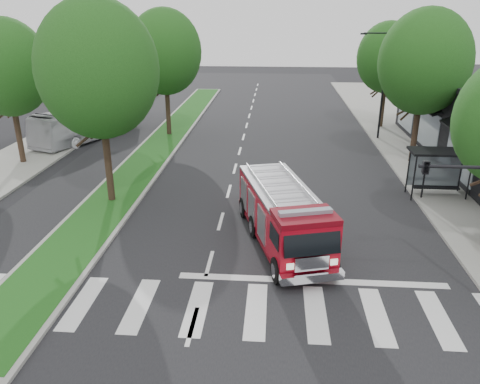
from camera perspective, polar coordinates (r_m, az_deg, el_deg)
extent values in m
plane|color=black|center=(18.95, -3.76, -8.67)|extent=(140.00, 140.00, 0.00)
cube|color=gray|center=(29.62, 23.89, 0.95)|extent=(5.00, 80.00, 0.15)
cube|color=gray|center=(32.62, -27.26, 2.17)|extent=(5.00, 80.00, 0.15)
cube|color=gray|center=(36.50, -9.28, 6.13)|extent=(3.00, 50.00, 0.14)
cube|color=#164914|center=(36.48, -9.28, 6.24)|extent=(2.60, 49.50, 0.02)
cylinder|color=black|center=(26.08, 20.44, 1.58)|extent=(0.08, 0.08, 2.50)
cylinder|color=black|center=(27.00, 26.15, 1.36)|extent=(0.08, 0.08, 2.50)
cylinder|color=black|center=(27.17, 19.80, 2.44)|extent=(0.08, 0.08, 2.50)
cylinder|color=black|center=(28.05, 25.31, 2.20)|extent=(0.08, 0.08, 2.50)
cube|color=black|center=(26.67, 23.36, 4.54)|extent=(3.20, 1.60, 0.12)
cube|color=#8C99A5|center=(27.66, 22.56, 2.48)|extent=(2.80, 0.04, 1.80)
cube|color=black|center=(27.26, 22.76, 0.52)|extent=(2.40, 0.40, 0.08)
cylinder|color=black|center=(32.38, 20.58, 7.01)|extent=(0.36, 0.36, 4.40)
ellipsoid|color=#13330D|center=(31.70, 21.60, 14.54)|extent=(5.60, 5.60, 6.44)
cylinder|color=black|center=(41.91, 16.99, 10.13)|extent=(0.36, 0.36, 3.96)
ellipsoid|color=#13330D|center=(41.40, 17.58, 15.37)|extent=(5.00, 5.00, 5.75)
cylinder|color=black|center=(24.84, -15.82, 3.77)|extent=(0.36, 0.36, 4.62)
ellipsoid|color=#13330D|center=(23.94, -16.92, 14.12)|extent=(5.80, 5.80, 6.67)
cylinder|color=black|center=(37.91, -8.78, 10.03)|extent=(0.36, 0.36, 4.40)
ellipsoid|color=#13330D|center=(37.33, -9.16, 16.51)|extent=(5.60, 5.60, 6.44)
cylinder|color=black|center=(33.51, -25.41, 6.55)|extent=(0.36, 0.36, 4.18)
ellipsoid|color=#13330D|center=(32.85, -26.55, 13.43)|extent=(5.20, 5.20, 5.98)
imported|color=black|center=(14.15, 21.53, 1.41)|extent=(0.18, 0.22, 1.10)
cylinder|color=black|center=(37.52, 17.04, 12.05)|extent=(0.16, 0.16, 8.00)
cylinder|color=black|center=(36.97, 16.29, 18.10)|extent=(1.80, 0.10, 0.10)
cube|color=black|center=(36.81, 14.84, 18.15)|extent=(0.45, 0.20, 0.12)
cube|color=#65050E|center=(20.42, 5.11, -4.94)|extent=(4.25, 7.95, 0.23)
cube|color=#9B0816|center=(20.66, 4.64, -1.69)|extent=(3.76, 6.21, 1.82)
cube|color=#9B0816|center=(17.61, 7.78, -6.10)|extent=(2.63, 2.19, 1.91)
cube|color=#B2B2B7|center=(20.31, 4.72, 0.78)|extent=(3.76, 6.21, 0.11)
cylinder|color=#B2B2B7|center=(20.04, 2.49, 1.11)|extent=(1.56, 5.27, 0.09)
cylinder|color=#B2B2B7|center=(20.48, 6.93, 1.41)|extent=(1.56, 5.27, 0.09)
cube|color=silver|center=(17.18, 8.76, -10.22)|extent=(2.36, 0.95, 0.32)
cube|color=#8C99A5|center=(17.09, 7.98, -2.45)|extent=(2.01, 0.85, 0.16)
cylinder|color=black|center=(17.54, 4.64, -9.49)|extent=(0.58, 1.05, 1.00)
cylinder|color=black|center=(18.17, 11.07, -8.67)|extent=(0.58, 1.05, 1.00)
cylinder|color=black|center=(20.79, 1.79, -4.22)|extent=(0.58, 1.05, 1.00)
cylinder|color=black|center=(21.32, 7.27, -3.71)|extent=(0.58, 1.05, 1.00)
cylinder|color=black|center=(22.72, 0.55, -1.90)|extent=(0.58, 1.05, 1.00)
cylinder|color=black|center=(23.21, 5.60, -1.49)|extent=(0.58, 1.05, 1.00)
imported|color=silver|center=(38.50, -18.03, 8.18)|extent=(5.79, 10.15, 2.78)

